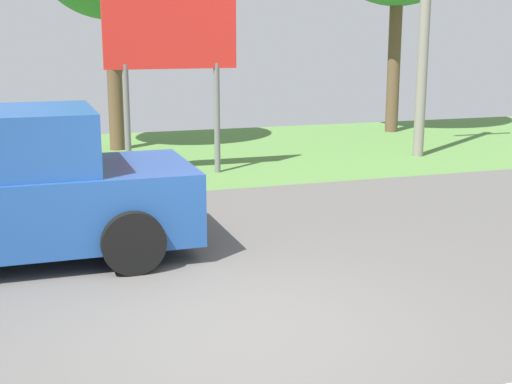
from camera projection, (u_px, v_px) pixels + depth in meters
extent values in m
cube|color=#565451|center=(195.00, 269.00, 8.65)|extent=(40.00, 8.00, 0.10)
cube|color=#537E3D|center=(113.00, 160.00, 16.06)|extent=(40.00, 8.00, 0.10)
cube|color=#1E478C|center=(19.00, 146.00, 8.61)|extent=(1.80, 1.84, 0.90)
cube|color=#2D3842|center=(90.00, 143.00, 8.87)|extent=(0.10, 1.70, 0.77)
cylinder|color=black|center=(112.00, 204.00, 10.13)|extent=(0.76, 0.28, 0.76)
cylinder|color=black|center=(133.00, 242.00, 8.28)|extent=(0.76, 0.28, 0.76)
cylinder|color=gray|center=(426.00, 2.00, 15.54)|extent=(0.24, 0.24, 6.88)
cylinder|color=slate|center=(127.00, 122.00, 13.60)|extent=(0.12, 0.12, 2.20)
cylinder|color=slate|center=(217.00, 118.00, 14.16)|extent=(0.12, 0.12, 2.20)
cube|color=red|center=(171.00, 32.00, 13.50)|extent=(2.60, 0.10, 1.40)
cylinder|color=brown|center=(394.00, 59.00, 19.91)|extent=(0.36, 0.36, 4.10)
cylinder|color=brown|center=(114.00, 76.00, 16.81)|extent=(0.36, 0.36, 3.55)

